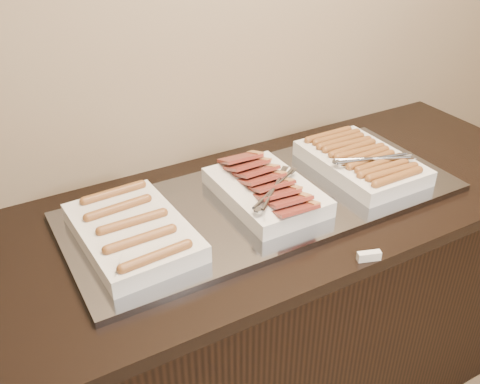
% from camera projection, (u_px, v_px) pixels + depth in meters
% --- Properties ---
extents(counter, '(2.06, 0.76, 0.90)m').
position_uv_depth(counter, '(261.00, 313.00, 1.85)').
color(counter, black).
rests_on(counter, ground).
extents(warming_tray, '(1.20, 0.50, 0.02)m').
position_uv_depth(warming_tray, '(266.00, 201.00, 1.61)').
color(warming_tray, gray).
rests_on(warming_tray, counter).
extents(dish_left, '(0.28, 0.40, 0.07)m').
position_uv_depth(dish_left, '(132.00, 231.00, 1.42)').
color(dish_left, silver).
rests_on(dish_left, warming_tray).
extents(dish_center, '(0.26, 0.39, 0.09)m').
position_uv_depth(dish_center, '(266.00, 190.00, 1.59)').
color(dish_center, silver).
rests_on(dish_center, warming_tray).
extents(dish_right, '(0.28, 0.40, 0.08)m').
position_uv_depth(dish_right, '(362.00, 161.00, 1.74)').
color(dish_right, silver).
rests_on(dish_right, warming_tray).
extents(label_holder, '(0.06, 0.04, 0.02)m').
position_uv_depth(label_holder, '(369.00, 256.00, 1.38)').
color(label_holder, silver).
rests_on(label_holder, counter).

